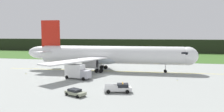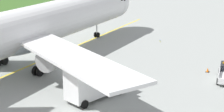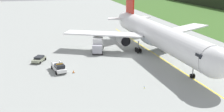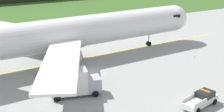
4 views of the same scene
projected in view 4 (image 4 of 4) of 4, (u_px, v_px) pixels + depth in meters
The scene contains 8 objects.
ground at pixel (92, 72), 50.62m from camera, with size 320.00×320.00×0.00m, color gray.
grass_verge at pixel (15, 15), 96.30m from camera, with size 320.00×48.68×0.04m, color #355C22.
taxiway_centerline_main at pixel (77, 59), 56.32m from camera, with size 70.35×0.30×0.01m, color yellow.
airliner at pixel (73, 33), 54.40m from camera, with size 54.27×43.63×16.11m.
ops_pickup_truck at pixel (201, 99), 39.09m from camera, with size 5.79×3.07×1.94m.
catering_truck at pixel (73, 82), 41.55m from camera, with size 7.20×4.07×3.95m.
apron_cone at pixel (194, 93), 42.37m from camera, with size 0.46×0.46×0.58m.
taxiway_edge_light_east at pixel (194, 57), 56.85m from camera, with size 0.12×0.12×0.40m.
Camera 4 is at (-20.34, -42.61, 18.72)m, focal length 49.24 mm.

